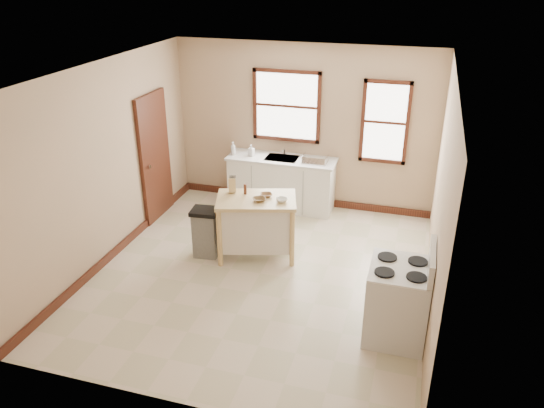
# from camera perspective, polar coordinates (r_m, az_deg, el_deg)

# --- Properties ---
(floor) EXTENTS (5.00, 5.00, 0.00)m
(floor) POSITION_cam_1_polar(r_m,az_deg,el_deg) (7.49, -1.28, -7.48)
(floor) COLOR beige
(floor) RESTS_ON ground
(ceiling) EXTENTS (5.00, 5.00, 0.00)m
(ceiling) POSITION_cam_1_polar(r_m,az_deg,el_deg) (6.44, -1.52, 14.05)
(ceiling) COLOR white
(ceiling) RESTS_ON ground
(wall_back) EXTENTS (4.50, 0.04, 2.80)m
(wall_back) POSITION_cam_1_polar(r_m,az_deg,el_deg) (9.12, 3.42, 8.24)
(wall_back) COLOR tan
(wall_back) RESTS_ON ground
(wall_left) EXTENTS (0.04, 5.00, 2.80)m
(wall_left) POSITION_cam_1_polar(r_m,az_deg,el_deg) (7.78, -17.42, 4.14)
(wall_left) COLOR tan
(wall_left) RESTS_ON ground
(wall_right) EXTENTS (0.04, 5.00, 2.80)m
(wall_right) POSITION_cam_1_polar(r_m,az_deg,el_deg) (6.57, 17.67, 0.23)
(wall_right) COLOR tan
(wall_right) RESTS_ON ground
(window_main) EXTENTS (1.17, 0.06, 1.22)m
(window_main) POSITION_cam_1_polar(r_m,az_deg,el_deg) (9.07, 1.58, 10.49)
(window_main) COLOR #37160F
(window_main) RESTS_ON wall_back
(window_side) EXTENTS (0.77, 0.06, 1.37)m
(window_side) POSITION_cam_1_polar(r_m,az_deg,el_deg) (8.85, 12.06, 8.57)
(window_side) COLOR #37160F
(window_side) RESTS_ON wall_back
(door_left) EXTENTS (0.06, 0.90, 2.10)m
(door_left) POSITION_cam_1_polar(r_m,az_deg,el_deg) (8.92, -12.48, 4.93)
(door_left) COLOR #37160F
(door_left) RESTS_ON ground
(baseboard_back) EXTENTS (4.50, 0.04, 0.12)m
(baseboard_back) POSITION_cam_1_polar(r_m,az_deg,el_deg) (9.56, 3.18, 0.48)
(baseboard_back) COLOR #37160F
(baseboard_back) RESTS_ON ground
(baseboard_left) EXTENTS (0.04, 5.00, 0.12)m
(baseboard_left) POSITION_cam_1_polar(r_m,az_deg,el_deg) (8.32, -16.08, -4.53)
(baseboard_left) COLOR #37160F
(baseboard_left) RESTS_ON ground
(sink_counter) EXTENTS (1.86, 0.62, 0.92)m
(sink_counter) POSITION_cam_1_polar(r_m,az_deg,el_deg) (9.23, 1.03, 2.29)
(sink_counter) COLOR silver
(sink_counter) RESTS_ON ground
(faucet) EXTENTS (0.03, 0.03, 0.22)m
(faucet) POSITION_cam_1_polar(r_m,az_deg,el_deg) (9.19, 1.36, 5.99)
(faucet) COLOR silver
(faucet) RESTS_ON sink_counter
(soap_bottle_a) EXTENTS (0.10, 0.10, 0.23)m
(soap_bottle_a) POSITION_cam_1_polar(r_m,az_deg,el_deg) (9.20, -4.21, 5.99)
(soap_bottle_a) COLOR #B2B2B2
(soap_bottle_a) RESTS_ON sink_counter
(soap_bottle_b) EXTENTS (0.11, 0.11, 0.20)m
(soap_bottle_b) POSITION_cam_1_polar(r_m,az_deg,el_deg) (9.14, -2.24, 5.81)
(soap_bottle_b) COLOR #B2B2B2
(soap_bottle_b) RESTS_ON sink_counter
(dish_rack) EXTENTS (0.51, 0.45, 0.10)m
(dish_rack) POSITION_cam_1_polar(r_m,az_deg,el_deg) (8.88, 4.66, 4.82)
(dish_rack) COLOR silver
(dish_rack) RESTS_ON sink_counter
(kitchen_island) EXTENTS (1.28, 1.00, 0.92)m
(kitchen_island) POSITION_cam_1_polar(r_m,az_deg,el_deg) (7.72, -1.67, -2.50)
(kitchen_island) COLOR tan
(kitchen_island) RESTS_ON ground
(knife_block) EXTENTS (0.13, 0.13, 0.20)m
(knife_block) POSITION_cam_1_polar(r_m,az_deg,el_deg) (7.69, -4.31, 1.95)
(knife_block) COLOR tan
(knife_block) RESTS_ON kitchen_island
(pepper_grinder) EXTENTS (0.06, 0.06, 0.15)m
(pepper_grinder) POSITION_cam_1_polar(r_m,az_deg,el_deg) (7.64, -2.90, 1.61)
(pepper_grinder) COLOR #462113
(pepper_grinder) RESTS_ON kitchen_island
(bowl_a) EXTENTS (0.25, 0.25, 0.04)m
(bowl_a) POSITION_cam_1_polar(r_m,az_deg,el_deg) (7.43, -1.37, 0.49)
(bowl_a) COLOR brown
(bowl_a) RESTS_ON kitchen_island
(bowl_b) EXTENTS (0.22, 0.22, 0.04)m
(bowl_b) POSITION_cam_1_polar(r_m,az_deg,el_deg) (7.57, -0.64, 0.96)
(bowl_b) COLOR brown
(bowl_b) RESTS_ON kitchen_island
(bowl_c) EXTENTS (0.18, 0.18, 0.05)m
(bowl_c) POSITION_cam_1_polar(r_m,az_deg,el_deg) (7.40, 1.05, 0.42)
(bowl_c) COLOR white
(bowl_c) RESTS_ON kitchen_island
(trash_bin) EXTENTS (0.41, 0.36, 0.74)m
(trash_bin) POSITION_cam_1_polar(r_m,az_deg,el_deg) (7.81, -7.13, -3.06)
(trash_bin) COLOR slate
(trash_bin) RESTS_ON ground
(gas_stove) EXTENTS (0.74, 0.75, 1.19)m
(gas_stove) POSITION_cam_1_polar(r_m,az_deg,el_deg) (6.23, 13.44, -9.19)
(gas_stove) COLOR silver
(gas_stove) RESTS_ON ground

